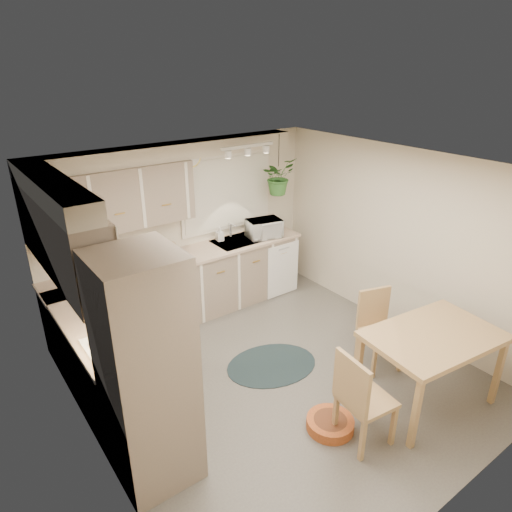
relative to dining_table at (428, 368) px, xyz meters
name	(u,v)px	position (x,y,z in m)	size (l,w,h in m)	color
floor	(278,376)	(-1.00, 1.24, -0.42)	(4.20, 4.20, 0.00)	#636057
ceiling	(283,170)	(-1.00, 1.24, 1.98)	(4.20, 4.20, 0.00)	white
wall_back	(184,228)	(-1.00, 3.34, 0.78)	(4.00, 0.04, 2.40)	beige
wall_front	(467,392)	(-1.00, -0.86, 0.78)	(4.00, 0.04, 2.40)	beige
wall_left	(88,350)	(-3.00, 1.24, 0.78)	(0.04, 4.20, 2.40)	beige
wall_right	(400,241)	(1.00, 1.24, 0.78)	(0.04, 4.20, 2.40)	beige
base_cab_left	(101,360)	(-2.70, 2.11, 0.03)	(0.60, 1.85, 0.90)	gray
base_cab_back	(185,288)	(-1.20, 3.04, 0.03)	(3.60, 0.60, 0.90)	gray
counter_left	(95,322)	(-2.69, 2.11, 0.50)	(0.64, 1.89, 0.04)	tan
counter_back	(183,257)	(-1.20, 3.03, 0.50)	(3.64, 0.64, 0.04)	tan
oven_stack	(147,374)	(-2.67, 0.86, 0.63)	(0.65, 0.65, 2.10)	gray
wall_oven_face	(183,359)	(-2.35, 0.86, 0.63)	(0.02, 0.56, 0.58)	white
upper_cab_left	(63,238)	(-2.82, 2.24, 1.41)	(0.35, 2.00, 0.75)	gray
upper_cab_back	(113,200)	(-2.00, 3.16, 1.41)	(2.00, 0.35, 0.75)	gray
soffit_left	(51,189)	(-2.85, 2.24, 1.88)	(0.30, 2.00, 0.20)	beige
soffit_back	(170,152)	(-1.20, 3.19, 1.88)	(3.60, 0.30, 0.20)	beige
cooktop	(117,346)	(-2.68, 1.54, 0.53)	(0.52, 0.58, 0.02)	white
range_hood	(108,303)	(-2.70, 1.54, 0.98)	(0.40, 0.60, 0.14)	white
window_blinds	(227,192)	(-0.30, 3.31, 1.18)	(1.40, 0.02, 1.00)	white
window_frame	(226,192)	(-0.30, 3.32, 1.18)	(1.50, 0.02, 1.10)	silver
sink	(238,243)	(-0.30, 3.04, 0.48)	(0.70, 0.48, 0.10)	#B0B3B8
dishwasher_front	(283,270)	(0.30, 2.73, 0.01)	(0.58, 0.01, 0.83)	white
track_light_bar	(248,146)	(-0.30, 2.79, 1.91)	(0.80, 0.04, 0.04)	white
wall_clock	(191,156)	(-0.85, 3.31, 1.76)	(0.30, 0.30, 0.03)	gold
dining_table	(428,368)	(0.00, 0.00, 0.00)	(1.33, 0.89, 0.84)	tan
chair_left	(367,397)	(-0.93, 0.03, 0.08)	(0.46, 0.46, 0.99)	tan
chair_back	(381,332)	(0.09, 0.70, 0.05)	(0.44, 0.44, 0.93)	tan
braided_rug	(272,365)	(-0.93, 1.44, -0.41)	(1.09, 0.82, 0.01)	black
pet_bed	(330,424)	(-1.09, 0.30, -0.36)	(0.47, 0.47, 0.11)	#C35527
microwave	(264,227)	(0.09, 2.94, 0.69)	(0.49, 0.27, 0.33)	white
soap_bottle	(220,238)	(-0.51, 3.19, 0.57)	(0.09, 0.21, 0.10)	white
hanging_plant	(278,180)	(0.35, 2.94, 1.33)	(0.47, 0.52, 0.41)	#316628
coffee_maker	(114,263)	(-2.13, 3.04, 0.67)	(0.17, 0.20, 0.30)	black
toaster	(148,258)	(-1.68, 3.06, 0.60)	(0.26, 0.15, 0.16)	#B0B3B8
knife_block	(172,250)	(-1.33, 3.09, 0.62)	(0.09, 0.09, 0.20)	tan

